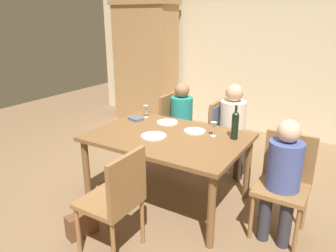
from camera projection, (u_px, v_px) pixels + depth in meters
name	position (u px, v px, depth m)	size (l,w,h in m)	color
ground_plane	(168.00, 198.00, 3.51)	(10.00, 10.00, 0.00)	#846647
rear_room_partition	(253.00, 52.00, 5.30)	(6.40, 0.12, 2.70)	beige
armoire_cabinet	(146.00, 62.00, 5.94)	(1.18, 0.62, 2.18)	#A87F51
dining_table	(168.00, 143.00, 3.30)	(1.57, 1.10, 0.74)	brown
chair_right_end	(285.00, 178.00, 2.84)	(0.44, 0.44, 0.92)	olive
chair_far_left	(176.00, 123.00, 4.31)	(0.44, 0.44, 0.92)	olive
chair_far_right	(223.00, 127.00, 3.96)	(0.46, 0.44, 0.92)	olive
chair_near	(117.00, 196.00, 2.54)	(0.44, 0.44, 0.92)	olive
person_woman_host	(283.00, 172.00, 2.71)	(0.29, 0.34, 1.10)	#33333D
person_man_bearded	(183.00, 117.00, 4.22)	(0.33, 0.29, 1.10)	#33333D
person_man_guest	(234.00, 124.00, 3.86)	(0.36, 0.32, 1.15)	#33333D
wine_bottle_tall_green	(235.00, 124.00, 3.12)	(0.07, 0.07, 0.34)	black
wine_glass_near_left	(146.00, 109.00, 3.82)	(0.07, 0.07, 0.15)	silver
wine_glass_centre	(214.00, 126.00, 3.21)	(0.07, 0.07, 0.15)	silver
dinner_plate_host	(154.00, 136.00, 3.23)	(0.26, 0.26, 0.01)	silver
dinner_plate_guest_left	(195.00, 131.00, 3.37)	(0.23, 0.23, 0.01)	silver
dinner_plate_guest_right	(167.00, 122.00, 3.65)	(0.24, 0.24, 0.01)	white
folded_napkin	(136.00, 119.00, 3.75)	(0.16, 0.12, 0.03)	#4C5B75
handbag	(82.00, 224.00, 2.89)	(0.28, 0.12, 0.22)	brown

